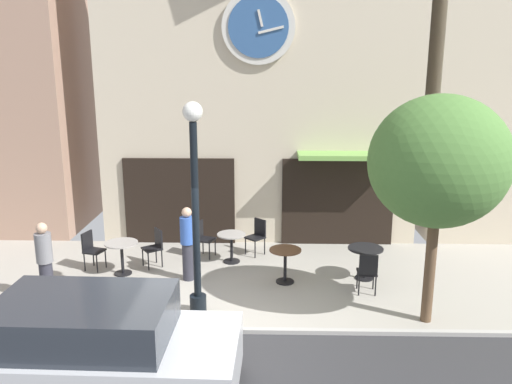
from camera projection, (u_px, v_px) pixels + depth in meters
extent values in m
cube|color=#9E998E|center=(218.00, 279.00, 11.72)|extent=(26.19, 4.87, 0.05)
cube|color=#A8A5A0|center=(205.00, 330.00, 9.36)|extent=(26.19, 0.12, 0.08)
cube|color=beige|center=(259.00, 94.00, 14.14)|extent=(8.35, 2.10, 7.78)
cylinder|color=beige|center=(258.00, 27.00, 12.66)|extent=(1.80, 0.10, 1.80)
cylinder|color=#2D5184|center=(258.00, 27.00, 12.60)|extent=(1.48, 0.04, 1.48)
cube|color=beige|center=(260.00, 18.00, 12.51)|extent=(0.15, 0.03, 0.41)
cube|color=beige|center=(271.00, 30.00, 12.57)|extent=(0.63, 0.03, 0.20)
cube|color=black|center=(180.00, 201.00, 13.79)|extent=(2.92, 0.10, 2.30)
cube|color=black|center=(337.00, 202.00, 13.69)|extent=(2.92, 0.10, 2.30)
cube|color=#72A84C|center=(351.00, 155.00, 13.07)|extent=(2.67, 0.90, 0.12)
cylinder|color=black|center=(198.00, 304.00, 10.06)|extent=(0.32, 0.32, 0.36)
cylinder|color=black|center=(196.00, 222.00, 9.65)|extent=(0.14, 0.14, 3.69)
sphere|color=white|center=(193.00, 112.00, 9.17)|extent=(0.36, 0.36, 0.36)
cylinder|color=brown|center=(430.00, 266.00, 9.53)|extent=(0.20, 0.20, 2.17)
ellipsoid|color=#4C7A38|center=(439.00, 162.00, 9.06)|extent=(2.47, 2.22, 2.35)
cylinder|color=black|center=(122.00, 259.00, 11.87)|extent=(0.07, 0.07, 0.74)
cylinder|color=black|center=(123.00, 273.00, 11.95)|extent=(0.40, 0.40, 0.03)
cylinder|color=gray|center=(121.00, 243.00, 11.78)|extent=(0.75, 0.75, 0.03)
cylinder|color=black|center=(232.00, 248.00, 12.59)|extent=(0.07, 0.07, 0.70)
cylinder|color=black|center=(232.00, 261.00, 12.67)|extent=(0.40, 0.40, 0.03)
cylinder|color=gray|center=(231.00, 234.00, 12.50)|extent=(0.69, 0.69, 0.03)
cylinder|color=black|center=(285.00, 266.00, 11.41)|extent=(0.07, 0.07, 0.75)
cylinder|color=black|center=(285.00, 281.00, 11.50)|extent=(0.40, 0.40, 0.03)
cylinder|color=brown|center=(285.00, 250.00, 11.32)|extent=(0.70, 0.70, 0.03)
cylinder|color=black|center=(365.00, 264.00, 11.61)|extent=(0.07, 0.07, 0.72)
cylinder|color=black|center=(364.00, 278.00, 11.69)|extent=(0.40, 0.40, 0.03)
cylinder|color=black|center=(366.00, 248.00, 11.52)|extent=(0.78, 0.78, 0.03)
cube|color=black|center=(367.00, 272.00, 10.89)|extent=(0.42, 0.42, 0.04)
cube|color=black|center=(368.00, 265.00, 10.66)|extent=(0.38, 0.06, 0.45)
cylinder|color=black|center=(373.00, 279.00, 11.09)|extent=(0.03, 0.03, 0.45)
cylinder|color=black|center=(357.00, 279.00, 11.12)|extent=(0.03, 0.03, 0.45)
cylinder|color=black|center=(376.00, 286.00, 10.76)|extent=(0.03, 0.03, 0.45)
cylinder|color=black|center=(359.00, 285.00, 10.79)|extent=(0.03, 0.03, 0.45)
cube|color=black|center=(94.00, 251.00, 12.12)|extent=(0.50, 0.50, 0.04)
cube|color=black|center=(87.00, 241.00, 12.12)|extent=(0.15, 0.37, 0.45)
cylinder|color=black|center=(97.00, 264.00, 11.96)|extent=(0.03, 0.03, 0.45)
cylinder|color=black|center=(106.00, 258.00, 12.28)|extent=(0.03, 0.03, 0.45)
cylinder|color=black|center=(84.00, 262.00, 12.07)|extent=(0.03, 0.03, 0.45)
cylinder|color=black|center=(93.00, 257.00, 12.38)|extent=(0.03, 0.03, 0.45)
cube|color=black|center=(206.00, 240.00, 12.91)|extent=(0.51, 0.51, 0.04)
cube|color=black|center=(199.00, 230.00, 12.92)|extent=(0.16, 0.37, 0.45)
cylinder|color=black|center=(209.00, 251.00, 12.75)|extent=(0.03, 0.03, 0.45)
cylinder|color=black|center=(215.00, 247.00, 13.06)|extent=(0.03, 0.03, 0.45)
cylinder|color=black|center=(197.00, 249.00, 12.87)|extent=(0.03, 0.03, 0.45)
cylinder|color=black|center=(203.00, 245.00, 13.18)|extent=(0.03, 0.03, 0.45)
cube|color=black|center=(255.00, 238.00, 13.06)|extent=(0.57, 0.57, 0.04)
cube|color=black|center=(260.00, 227.00, 13.13)|extent=(0.30, 0.29, 0.45)
cylinder|color=black|center=(246.00, 246.00, 13.11)|extent=(0.03, 0.03, 0.45)
cylinder|color=black|center=(255.00, 249.00, 12.88)|extent=(0.03, 0.03, 0.45)
cylinder|color=black|center=(255.00, 243.00, 13.34)|extent=(0.03, 0.03, 0.45)
cylinder|color=black|center=(265.00, 246.00, 13.11)|extent=(0.03, 0.03, 0.45)
cube|color=black|center=(152.00, 249.00, 12.28)|extent=(0.56, 0.56, 0.04)
cube|color=black|center=(159.00, 238.00, 12.32)|extent=(0.25, 0.33, 0.45)
cylinder|color=black|center=(143.00, 257.00, 12.38)|extent=(0.03, 0.03, 0.45)
cylinder|color=black|center=(148.00, 261.00, 12.10)|extent=(0.03, 0.03, 0.45)
cylinder|color=black|center=(156.00, 254.00, 12.56)|extent=(0.03, 0.03, 0.45)
cylinder|color=black|center=(162.00, 258.00, 12.29)|extent=(0.03, 0.03, 0.45)
cylinder|color=#2D2D38|center=(47.00, 282.00, 10.47)|extent=(0.36, 0.36, 0.85)
cylinder|color=slate|center=(44.00, 248.00, 10.30)|extent=(0.44, 0.44, 0.60)
sphere|color=tan|center=(41.00, 228.00, 10.20)|extent=(0.22, 0.22, 0.22)
cylinder|color=#2D2D38|center=(188.00, 261.00, 11.55)|extent=(0.29, 0.29, 0.85)
cylinder|color=#3359B2|center=(187.00, 230.00, 11.38)|extent=(0.36, 0.36, 0.60)
sphere|color=tan|center=(187.00, 212.00, 11.28)|extent=(0.22, 0.22, 0.22)
cube|color=#B7BABF|center=(87.00, 362.00, 7.37)|extent=(4.34, 1.90, 0.75)
cube|color=#262B33|center=(83.00, 320.00, 7.21)|extent=(2.44, 1.64, 0.60)
cylinder|color=black|center=(197.00, 348.00, 8.24)|extent=(0.65, 0.24, 0.64)
cylinder|color=black|center=(22.00, 343.00, 8.37)|extent=(0.65, 0.24, 0.64)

